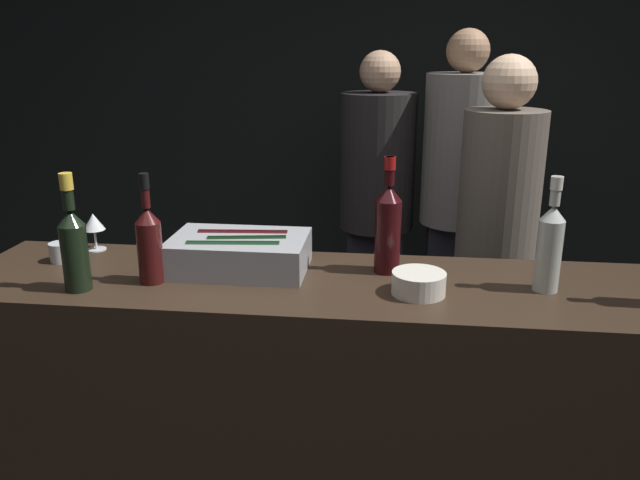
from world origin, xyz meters
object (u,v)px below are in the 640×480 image
Objects in this scene: candle_votive at (61,252)px; champagne_bottle at (74,244)px; wine_glass at (94,223)px; person_blond_tee at (495,240)px; person_grey_polo at (377,197)px; white_wine_bottle at (550,244)px; red_wine_bottle_tall at (388,225)px; person_in_hoodie at (459,191)px; ice_bin_with_bottles at (240,252)px; red_wine_bottle_black_foil at (149,241)px; bowl_white at (419,282)px.

champagne_bottle is (0.18, -0.23, 0.11)m from candle_votive.
wine_glass is 0.08× the size of person_blond_tee.
candle_votive is (-0.06, -0.13, -0.06)m from wine_glass.
person_grey_polo reaches higher than champagne_bottle.
white_wine_bottle reaches higher than candle_votive.
white_wine_bottle is (1.52, -0.07, 0.11)m from candle_votive.
red_wine_bottle_tall is 0.20× the size of person_in_hoodie.
ice_bin_with_bottles is 0.49m from champagne_bottle.
person_in_hoodie is at bearing 59.81° from ice_bin_with_bottles.
red_wine_bottle_black_foil is 1.86m from person_in_hoodie.
wine_glass is 1.63m from person_grey_polo.
person_grey_polo is at bearing 54.86° from wine_glass.
wine_glass is 1.57m from person_blond_tee.
white_wine_bottle is at bearing -5.97° from person_blond_tee.
red_wine_bottle_tall reaches higher than wine_glass.
bowl_white is 1.17m from candle_votive.
red_wine_bottle_tall is at bearing -38.18° from person_in_hoodie.
person_blond_tee reaches higher than wine_glass.
red_wine_bottle_tall is at bearing -5.63° from wine_glass.
person_in_hoodie is 1.06× the size of person_grey_polo.
white_wine_bottle is 0.20× the size of person_grey_polo.
person_blond_tee is (0.09, -0.68, -0.05)m from person_in_hoodie.
person_grey_polo is (0.93, 1.33, -0.20)m from wine_glass.
person_grey_polo reaches higher than white_wine_bottle.
red_wine_bottle_black_foil reaches higher than wine_glass.
ice_bin_with_bottles is at bearing -0.81° from candle_votive.
red_wine_bottle_tall is at bearing -40.28° from person_blond_tee.
white_wine_bottle is (1.16, 0.07, 0.01)m from red_wine_bottle_black_foil.
person_in_hoodie reaches higher than white_wine_bottle.
person_grey_polo is at bearing 75.14° from ice_bin_with_bottles.
wine_glass is (-1.10, 0.27, 0.06)m from bowl_white.
person_blond_tee is at bearing -15.96° from person_in_hoodie.
person_in_hoodie reaches higher than person_blond_tee.
ice_bin_with_bottles is at bearing -175.45° from red_wine_bottle_tall.
red_wine_bottle_black_foil is 0.72m from red_wine_bottle_tall.
person_in_hoodie is (1.41, 1.38, -0.07)m from candle_votive.
candle_votive is 0.22× the size of white_wine_bottle.
red_wine_bottle_tall is 1.45m from person_grey_polo.
red_wine_bottle_tall is at bearing 1.52° from candle_votive.
wine_glass is 0.38m from champagne_bottle.
person_blond_tee is at bearing 56.98° from red_wine_bottle_tall.
red_wine_bottle_black_foil is at bearing 179.88° from bowl_white.
person_in_hoodie reaches higher than wine_glass.
ice_bin_with_bottles is 0.24× the size of person_in_hoodie.
white_wine_bottle reaches higher than red_wine_bottle_black_foil.
red_wine_bottle_black_foil is at bearing -176.52° from white_wine_bottle.
person_in_hoodie reaches higher than red_wine_bottle_tall.
person_in_hoodie reaches higher than champagne_bottle.
wine_glass is (-0.55, 0.14, 0.04)m from ice_bin_with_bottles.
bowl_white is 1.55m from person_in_hoodie.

